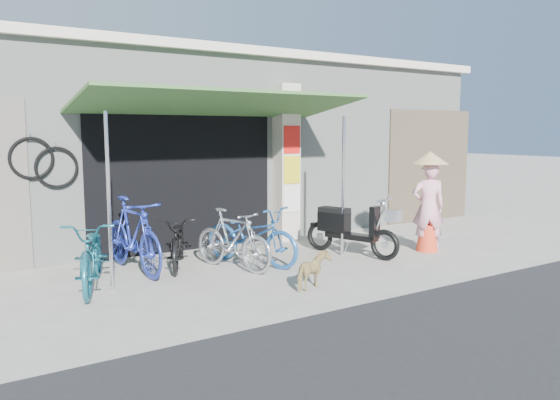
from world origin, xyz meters
TOP-DOWN VIEW (x-y plane):
  - ground at (0.00, 0.00)m, footprint 80.00×80.00m
  - bicycle_shop at (-0.00, 5.09)m, footprint 12.30×5.30m
  - shop_pillar at (0.85, 2.45)m, footprint 0.42×0.44m
  - awning at (-0.90, 1.63)m, footprint 4.60×1.88m
  - neighbour_right at (5.00, 2.59)m, footprint 2.60×0.06m
  - bike_teal at (-3.18, 0.96)m, footprint 1.21×1.93m
  - bike_blue at (-2.45, 1.54)m, footprint 0.73×1.93m
  - bike_black at (-1.76, 1.47)m, footprint 1.19×1.66m
  - bike_silver at (-1.12, 0.90)m, footprint 0.91×1.62m
  - bike_navy at (-0.71, 1.04)m, footprint 1.26×1.89m
  - street_dog at (-0.70, -0.62)m, footprint 0.65×0.48m
  - moped at (1.01, 0.71)m, footprint 0.80×1.72m
  - nun at (2.38, 0.21)m, footprint 0.69×0.64m

SIDE VIEW (x-z plane):
  - ground at x=0.00m, z-range 0.00..0.00m
  - street_dog at x=-0.70m, z-range 0.00..0.50m
  - bike_black at x=-1.76m, z-range 0.00..0.83m
  - moped at x=1.01m, z-range -0.05..0.97m
  - bike_silver at x=-1.12m, z-range 0.00..0.94m
  - bike_navy at x=-0.71m, z-range 0.00..0.94m
  - bike_teal at x=-3.18m, z-range 0.00..0.96m
  - bike_blue at x=-2.45m, z-range 0.00..1.13m
  - nun at x=2.38m, z-range -0.01..1.75m
  - neighbour_right at x=5.00m, z-range 0.00..2.60m
  - shop_pillar at x=0.85m, z-range 0.00..3.00m
  - bicycle_shop at x=0.00m, z-range 0.00..3.66m
  - awning at x=-0.90m, z-range 1.15..3.88m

